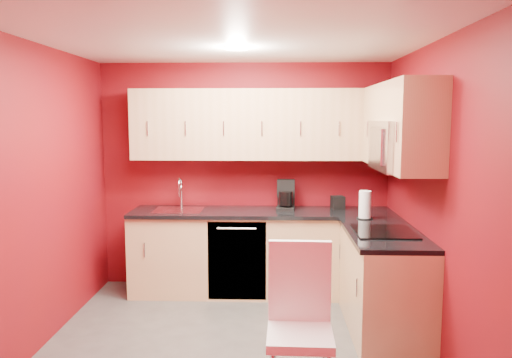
# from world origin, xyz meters

# --- Properties ---
(floor) EXTENTS (3.20, 3.20, 0.00)m
(floor) POSITION_xyz_m (0.00, 0.00, 0.00)
(floor) COLOR #4F4C49
(floor) RESTS_ON ground
(ceiling) EXTENTS (3.20, 3.20, 0.00)m
(ceiling) POSITION_xyz_m (0.00, 0.00, 2.50)
(ceiling) COLOR white
(ceiling) RESTS_ON wall_back
(wall_back) EXTENTS (3.20, 0.00, 3.20)m
(wall_back) POSITION_xyz_m (0.00, 1.50, 1.25)
(wall_back) COLOR #6A0A0D
(wall_back) RESTS_ON floor
(wall_front) EXTENTS (3.20, 0.00, 3.20)m
(wall_front) POSITION_xyz_m (0.00, -1.50, 1.25)
(wall_front) COLOR #6A0A0D
(wall_front) RESTS_ON floor
(wall_left) EXTENTS (0.00, 3.00, 3.00)m
(wall_left) POSITION_xyz_m (-1.60, 0.00, 1.25)
(wall_left) COLOR #6A0A0D
(wall_left) RESTS_ON floor
(wall_right) EXTENTS (0.00, 3.00, 3.00)m
(wall_right) POSITION_xyz_m (1.60, 0.00, 1.25)
(wall_right) COLOR #6A0A0D
(wall_right) RESTS_ON floor
(base_cabinets_back) EXTENTS (2.80, 0.60, 0.87)m
(base_cabinets_back) POSITION_xyz_m (0.20, 1.20, 0.43)
(base_cabinets_back) COLOR #DEB97F
(base_cabinets_back) RESTS_ON floor
(base_cabinets_right) EXTENTS (0.60, 1.30, 0.87)m
(base_cabinets_right) POSITION_xyz_m (1.30, 0.25, 0.43)
(base_cabinets_right) COLOR #DEB97F
(base_cabinets_right) RESTS_ON floor
(countertop_back) EXTENTS (2.80, 0.63, 0.04)m
(countertop_back) POSITION_xyz_m (0.20, 1.19, 0.89)
(countertop_back) COLOR black
(countertop_back) RESTS_ON base_cabinets_back
(countertop_right) EXTENTS (0.63, 1.27, 0.04)m
(countertop_right) POSITION_xyz_m (1.29, 0.23, 0.89)
(countertop_right) COLOR black
(countertop_right) RESTS_ON base_cabinets_right
(upper_cabinets_back) EXTENTS (2.80, 0.35, 0.75)m
(upper_cabinets_back) POSITION_xyz_m (0.20, 1.32, 1.83)
(upper_cabinets_back) COLOR tan
(upper_cabinets_back) RESTS_ON wall_back
(upper_cabinets_right) EXTENTS (0.35, 1.55, 0.75)m
(upper_cabinets_right) POSITION_xyz_m (1.42, 0.44, 1.89)
(upper_cabinets_right) COLOR tan
(upper_cabinets_right) RESTS_ON wall_right
(microwave) EXTENTS (0.42, 0.76, 0.42)m
(microwave) POSITION_xyz_m (1.39, 0.20, 1.66)
(microwave) COLOR silver
(microwave) RESTS_ON upper_cabinets_right
(cooktop) EXTENTS (0.50, 0.55, 0.01)m
(cooktop) POSITION_xyz_m (1.28, 0.20, 0.92)
(cooktop) COLOR black
(cooktop) RESTS_ON countertop_right
(sink) EXTENTS (0.52, 0.42, 0.35)m
(sink) POSITION_xyz_m (-0.70, 1.20, 0.94)
(sink) COLOR silver
(sink) RESTS_ON countertop_back
(dishwasher_front) EXTENTS (0.60, 0.02, 0.82)m
(dishwasher_front) POSITION_xyz_m (-0.05, 0.91, 0.43)
(dishwasher_front) COLOR black
(dishwasher_front) RESTS_ON base_cabinets_back
(downlight) EXTENTS (0.20, 0.20, 0.01)m
(downlight) POSITION_xyz_m (0.00, 0.30, 2.48)
(downlight) COLOR white
(downlight) RESTS_ON ceiling
(coffee_maker) EXTENTS (0.21, 0.27, 0.32)m
(coffee_maker) POSITION_xyz_m (0.46, 1.26, 1.07)
(coffee_maker) COLOR black
(coffee_maker) RESTS_ON countertop_back
(napkin_holder) EXTENTS (0.15, 0.15, 0.14)m
(napkin_holder) POSITION_xyz_m (1.02, 1.31, 0.98)
(napkin_holder) COLOR black
(napkin_holder) RESTS_ON countertop_back
(paper_towel) EXTENTS (0.19, 0.19, 0.28)m
(paper_towel) POSITION_xyz_m (1.22, 0.79, 1.05)
(paper_towel) COLOR white
(paper_towel) RESTS_ON countertop_right
(dining_chair) EXTENTS (0.44, 0.46, 1.06)m
(dining_chair) POSITION_xyz_m (0.50, -0.93, 0.53)
(dining_chair) COLOR white
(dining_chair) RESTS_ON floor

